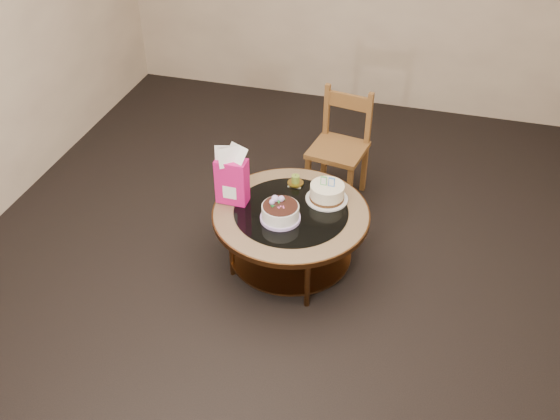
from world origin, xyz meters
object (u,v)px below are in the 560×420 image
(coffee_table, at_px, (291,220))
(dining_chair, at_px, (340,146))
(decorated_cake, at_px, (280,213))
(gift_bag, at_px, (232,175))
(cream_cake, at_px, (327,193))

(coffee_table, height_order, dining_chair, dining_chair)
(decorated_cake, relative_size, gift_bag, 0.64)
(cream_cake, relative_size, gift_bag, 0.69)
(coffee_table, relative_size, dining_chair, 1.20)
(coffee_table, height_order, gift_bag, gift_bag)
(cream_cake, bearing_deg, gift_bag, -162.14)
(coffee_table, relative_size, cream_cake, 3.66)
(coffee_table, height_order, decorated_cake, decorated_cake)
(gift_bag, relative_size, dining_chair, 0.48)
(coffee_table, bearing_deg, cream_cake, 42.88)
(coffee_table, xyz_separation_m, dining_chair, (0.14, 0.90, 0.05))
(coffee_table, xyz_separation_m, gift_bag, (-0.39, 0.00, 0.28))
(coffee_table, distance_m, gift_bag, 0.48)
(decorated_cake, relative_size, cream_cake, 0.92)
(gift_bag, bearing_deg, coffee_table, 0.69)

